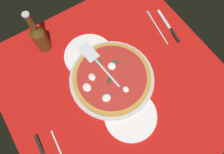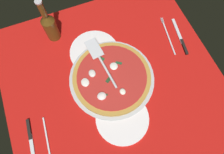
% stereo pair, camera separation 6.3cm
% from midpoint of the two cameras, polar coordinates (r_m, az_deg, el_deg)
% --- Properties ---
extents(ground_plane, '(0.94, 0.94, 0.01)m').
position_cam_midpoint_polar(ground_plane, '(0.88, -1.24, -2.10)').
color(ground_plane, red).
extents(checker_pattern, '(0.94, 0.94, 0.00)m').
position_cam_midpoint_polar(checker_pattern, '(0.88, -1.25, -2.00)').
color(checker_pattern, silver).
rests_on(checker_pattern, ground_plane).
extents(pizza_pan, '(0.37, 0.37, 0.01)m').
position_cam_midpoint_polar(pizza_pan, '(0.88, -2.05, -0.57)').
color(pizza_pan, '#B4B8BF').
rests_on(pizza_pan, ground_plane).
extents(dinner_plate_left, '(0.23, 0.23, 0.01)m').
position_cam_midpoint_polar(dinner_plate_left, '(0.94, -8.56, 5.96)').
color(dinner_plate_left, white).
rests_on(dinner_plate_left, ground_plane).
extents(dinner_plate_right, '(0.22, 0.22, 0.01)m').
position_cam_midpoint_polar(dinner_plate_right, '(0.84, 3.13, -11.13)').
color(dinner_plate_right, white).
rests_on(dinner_plate_right, ground_plane).
extents(pizza, '(0.34, 0.34, 0.03)m').
position_cam_midpoint_polar(pizza, '(0.87, -2.15, -0.25)').
color(pizza, '#BA8838').
rests_on(pizza, pizza_pan).
extents(pizza_server, '(0.26, 0.07, 0.01)m').
position_cam_midpoint_polar(pizza_server, '(0.87, -6.21, 4.06)').
color(pizza_server, silver).
rests_on(pizza_server, pizza).
extents(place_setting_far, '(0.23, 0.15, 0.01)m').
position_cam_midpoint_polar(place_setting_far, '(1.03, 12.83, 13.31)').
color(place_setting_far, white).
rests_on(place_setting_far, ground_plane).
extents(beer_bottle, '(0.06, 0.06, 0.24)m').
position_cam_midpoint_polar(beer_bottle, '(0.95, -21.91, 10.42)').
color(beer_bottle, '#523612').
rests_on(beer_bottle, ground_plane).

